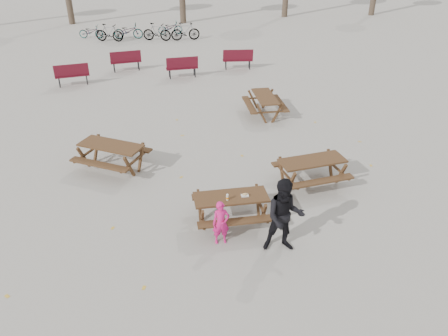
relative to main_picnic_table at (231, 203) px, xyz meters
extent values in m
plane|color=gray|center=(0.00, 0.00, -0.59)|extent=(80.00, 80.00, 0.00)
cube|color=#382314|center=(0.00, 0.00, 0.16)|extent=(1.80, 0.70, 0.05)
cube|color=#382314|center=(0.00, -0.60, -0.14)|extent=(1.80, 0.25, 0.05)
cube|color=#382314|center=(0.00, 0.60, -0.14)|extent=(1.80, 0.25, 0.05)
cylinder|color=#382314|center=(-0.75, -0.30, -0.22)|extent=(0.08, 0.08, 0.73)
cylinder|color=#382314|center=(-0.75, 0.30, -0.22)|extent=(0.08, 0.08, 0.73)
cylinder|color=#382314|center=(0.75, -0.30, -0.22)|extent=(0.08, 0.08, 0.73)
cylinder|color=#382314|center=(0.75, 0.30, -0.22)|extent=(0.08, 0.08, 0.73)
cube|color=white|center=(0.33, -0.06, 0.21)|extent=(0.18, 0.11, 0.03)
ellipsoid|color=tan|center=(0.33, -0.06, 0.25)|extent=(0.14, 0.06, 0.05)
cylinder|color=silver|center=(-0.11, -0.14, 0.26)|extent=(0.06, 0.06, 0.15)
cylinder|color=orange|center=(-0.11, -0.14, 0.25)|extent=(0.07, 0.07, 0.05)
cylinder|color=white|center=(-0.11, -0.14, 0.35)|extent=(0.03, 0.03, 0.02)
imported|color=#D81B71|center=(-0.37, -0.73, -0.03)|extent=(0.41, 0.27, 1.10)
imported|color=black|center=(0.98, -1.19, 0.32)|extent=(0.98, 0.82, 1.82)
imported|color=black|center=(-5.20, 20.71, -0.18)|extent=(1.62, 0.83, 0.81)
imported|color=black|center=(-4.00, 19.65, -0.06)|extent=(1.82, 1.05, 1.05)
imported|color=black|center=(-2.85, 20.16, -0.11)|extent=(1.87, 0.83, 0.95)
imported|color=black|center=(-1.09, 19.33, -0.05)|extent=(1.85, 1.05, 1.07)
imported|color=black|center=(-0.17, 20.96, -0.17)|extent=(1.62, 0.66, 0.83)
imported|color=black|center=(0.67, 19.16, -0.05)|extent=(1.82, 0.60, 1.08)
camera|label=1|loc=(-1.66, -8.68, 6.02)|focal=35.00mm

